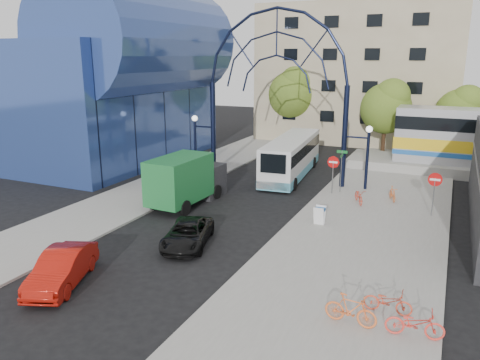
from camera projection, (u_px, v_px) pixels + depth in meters
The scene contains 22 objects.
ground at pixel (170, 249), 22.13m from camera, with size 120.00×120.00×0.00m, color black.
sidewalk_east at pixel (357, 246), 22.41m from camera, with size 8.00×56.00×0.12m, color gray.
plaza_west at pixel (135, 198), 30.00m from camera, with size 5.00×50.00×0.12m, color gray.
gateway_arch at pixel (276, 60), 32.23m from camera, with size 13.64×0.44×12.10m.
stop_sign at pixel (333, 166), 30.23m from camera, with size 0.80×0.07×2.50m.
do_not_enter_sign at pixel (435, 184), 25.98m from camera, with size 0.76×0.07×2.48m.
street_name_sign at pixel (342, 162), 30.56m from camera, with size 0.70×0.70×2.80m.
sandwich_board at pixel (320, 213), 24.94m from camera, with size 0.55×0.61×0.99m.
transit_hall at pixel (111, 82), 39.74m from camera, with size 16.50×18.00×14.50m.
apartment_block at pixel (361, 74), 50.25m from camera, with size 20.00×12.10×14.00m.
tree_north_a at pixel (387, 106), 41.26m from camera, with size 4.48×4.48×7.00m.
tree_north_b at pixel (294, 91), 48.63m from camera, with size 5.12×5.12×8.00m.
tree_north_c at pixel (462, 110), 40.69m from camera, with size 4.16×4.16×6.50m.
city_bus at pixel (291, 156), 35.33m from camera, with size 3.29×10.70×2.89m.
green_truck at pixel (187, 180), 28.56m from camera, with size 2.58×6.21×3.09m.
black_suv at pixel (188, 234), 22.46m from camera, with size 1.93×4.18×1.16m, color black.
red_sedan at pixel (62, 268), 18.57m from camera, with size 1.48×4.25×1.40m, color #A8130A.
bike_near_a at pixel (359, 196), 28.58m from camera, with size 0.59×1.71×0.90m, color red.
bike_near_b at pixel (392, 194), 29.04m from camera, with size 0.42×1.48×0.89m, color orange.
bike_far_a at pixel (415, 323), 14.92m from camera, with size 0.64×1.83×0.96m, color #FA3F32.
bike_far_b at pixel (351, 310), 15.62m from camera, with size 0.51×1.79×1.08m, color orange.
bike_far_c at pixel (388, 301), 16.34m from camera, with size 0.58×1.67×0.88m, color #D7452B.
Camera 1 is at (11.57, -17.29, 8.87)m, focal length 35.00 mm.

